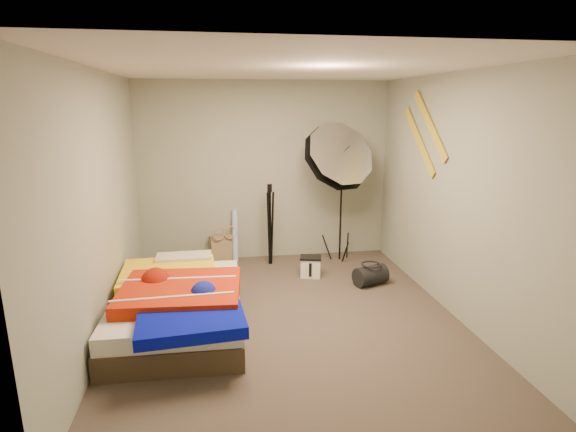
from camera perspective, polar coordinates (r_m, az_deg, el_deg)
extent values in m
plane|color=#4C4139|center=(4.83, -0.06, -12.80)|extent=(4.00, 4.00, 0.00)
plane|color=silver|center=(4.32, -0.06, 18.31)|extent=(4.00, 4.00, 0.00)
plane|color=gray|center=(6.36, -2.89, 5.61)|extent=(3.50, 0.00, 3.50)
plane|color=gray|center=(2.53, 7.09, -7.57)|extent=(3.50, 0.00, 3.50)
plane|color=gray|center=(4.49, -22.73, 0.99)|extent=(0.00, 4.00, 4.00)
plane|color=gray|center=(4.98, 20.26, 2.42)|extent=(0.00, 4.00, 4.00)
cube|color=#A18360|center=(6.47, -8.18, -4.04)|extent=(0.41, 0.26, 0.39)
cylinder|color=#588BDB|center=(6.42, -6.74, -2.49)|extent=(0.10, 0.22, 0.73)
cube|color=white|center=(5.85, 2.89, -6.53)|extent=(0.29, 0.24, 0.25)
cylinder|color=black|center=(5.69, 10.44, -7.42)|extent=(0.45, 0.36, 0.24)
cube|color=gold|center=(5.42, 17.61, 10.98)|extent=(0.02, 0.91, 0.78)
cube|color=gold|center=(5.66, 16.33, 9.13)|extent=(0.02, 0.91, 0.78)
cube|color=#403323|center=(4.70, -13.61, -12.42)|extent=(1.27, 1.78, 0.23)
cube|color=silver|center=(4.62, -13.75, -10.27)|extent=(1.23, 1.75, 0.16)
cube|color=yellow|center=(4.96, -14.90, -7.22)|extent=(1.00, 0.89, 0.12)
cube|color=#B9240B|center=(4.45, -13.44, -9.40)|extent=(1.17, 1.01, 0.14)
cube|color=#060FB3|center=(3.97, -12.20, -12.72)|extent=(0.93, 0.77, 0.11)
cube|color=#D39495|center=(5.26, -13.04, -5.46)|extent=(0.62, 0.29, 0.12)
cylinder|color=black|center=(6.35, 6.74, 1.30)|extent=(0.03, 0.03, 1.58)
cube|color=black|center=(6.23, 6.93, 7.95)|extent=(0.07, 0.07, 0.10)
cone|color=silver|center=(6.05, 6.17, 7.31)|extent=(1.11, 0.92, 1.16)
cylinder|color=black|center=(6.20, -2.29, -1.59)|extent=(0.04, 0.04, 1.03)
cube|color=black|center=(6.07, -2.35, 3.57)|extent=(0.07, 0.07, 0.11)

